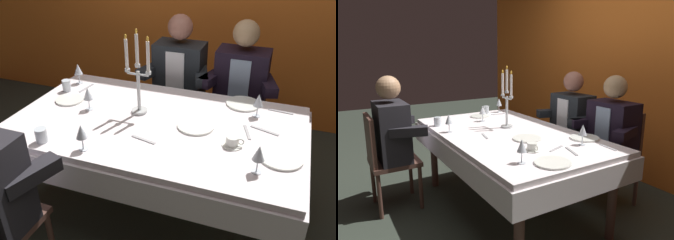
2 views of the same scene
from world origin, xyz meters
TOP-DOWN VIEW (x-y plane):
  - ground_plane at (0.00, 0.00)m, footprint 12.00×12.00m
  - dining_table at (0.00, 0.00)m, footprint 1.94×1.14m
  - candelabra at (-0.16, 0.08)m, footprint 0.19×0.11m
  - dinner_plate_0 at (0.50, 0.44)m, footprint 0.24×0.24m
  - dinner_plate_1 at (0.81, -0.16)m, footprint 0.24×0.24m
  - dinner_plate_2 at (-0.71, 0.07)m, footprint 0.21×0.21m
  - dinner_plate_3 at (0.26, 0.02)m, footprint 0.24×0.24m
  - wine_glass_0 at (-0.28, -0.45)m, footprint 0.07×0.07m
  - wine_glass_1 at (-0.50, -0.00)m, footprint 0.07×0.07m
  - wine_glass_2 at (0.69, -0.33)m, footprint 0.07×0.07m
  - wine_glass_3 at (-0.82, 0.38)m, footprint 0.07×0.07m
  - wine_glass_4 at (0.61, 0.30)m, footprint 0.07×0.07m
  - water_tumbler_0 at (-0.55, -0.46)m, footprint 0.07×0.07m
  - water_tumbler_1 at (-0.83, 0.21)m, footprint 0.07×0.07m
  - coffee_cup_0 at (0.53, -0.12)m, footprint 0.13×0.12m
  - fork_0 at (-0.71, 0.30)m, footprint 0.04×0.17m
  - knife_1 at (0.69, 0.12)m, footprint 0.19×0.08m
  - spoon_2 at (0.59, 0.06)m, footprint 0.07×0.17m
  - fork_3 at (0.76, 0.42)m, footprint 0.17×0.03m
  - fork_4 at (0.01, -0.24)m, footprint 0.17×0.06m
  - seated_diner_1 at (-0.13, 0.89)m, footprint 0.63×0.48m
  - seated_diner_2 at (0.41, 0.89)m, footprint 0.63×0.48m

SIDE VIEW (x-z plane):
  - ground_plane at x=0.00m, z-range 0.00..0.00m
  - dining_table at x=0.00m, z-range 0.25..0.99m
  - seated_diner_1 at x=-0.13m, z-range 0.12..1.36m
  - seated_diner_2 at x=0.41m, z-range 0.12..1.36m
  - fork_0 at x=-0.71m, z-range 0.74..0.75m
  - knife_1 at x=0.69m, z-range 0.74..0.75m
  - spoon_2 at x=0.59m, z-range 0.74..0.75m
  - fork_3 at x=0.76m, z-range 0.74..0.75m
  - fork_4 at x=0.01m, z-range 0.74..0.75m
  - dinner_plate_0 at x=0.50m, z-range 0.74..0.75m
  - dinner_plate_1 at x=0.81m, z-range 0.74..0.75m
  - dinner_plate_2 at x=-0.71m, z-range 0.74..0.75m
  - dinner_plate_3 at x=0.26m, z-range 0.74..0.75m
  - coffee_cup_0 at x=0.53m, z-range 0.74..0.80m
  - water_tumbler_0 at x=-0.55m, z-range 0.74..0.83m
  - water_tumbler_1 at x=-0.83m, z-range 0.74..0.83m
  - wine_glass_2 at x=0.69m, z-range 0.77..0.94m
  - wine_glass_3 at x=-0.82m, z-range 0.77..0.94m
  - wine_glass_4 at x=0.61m, z-range 0.77..0.94m
  - wine_glass_0 at x=-0.28m, z-range 0.77..0.94m
  - wine_glass_1 at x=-0.50m, z-range 0.77..0.94m
  - candelabra at x=-0.16m, z-range 0.69..1.27m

